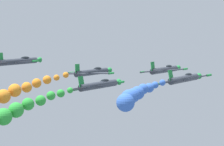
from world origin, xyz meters
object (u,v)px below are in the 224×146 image
object	(u,v)px
airplane_right_inner	(184,79)
airplane_left_outer	(99,85)
airplane_lead	(165,70)
airplane_left_inner	(92,72)
airplane_right_outer	(19,61)

from	to	relation	value
airplane_right_inner	airplane_left_outer	bearing A→B (deg)	-134.33
airplane_lead	airplane_left_inner	world-z (taller)	airplane_lead
airplane_right_outer	airplane_lead	bearing A→B (deg)	42.57
airplane_left_inner	airplane_right_inner	distance (m)	18.44
airplane_left_outer	airplane_right_inner	bearing A→B (deg)	45.67
airplane_lead	airplane_right_inner	size ratio (longest dim) A/B	1.00
airplane_lead	airplane_right_outer	world-z (taller)	airplane_right_outer
airplane_right_outer	airplane_left_outer	bearing A→B (deg)	-4.09
airplane_left_outer	airplane_left_inner	bearing A→B (deg)	131.95
airplane_lead	airplane_left_outer	size ratio (longest dim) A/B	1.00
airplane_right_inner	airplane_right_outer	size ratio (longest dim) A/B	1.00
airplane_left_inner	airplane_right_outer	size ratio (longest dim) A/B	1.00
airplane_right_inner	airplane_left_outer	world-z (taller)	airplane_right_inner
airplane_left_inner	airplane_right_inner	xyz separation A→B (m)	(18.43, 0.39, -0.13)
airplane_right_inner	airplane_left_outer	distance (m)	14.01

